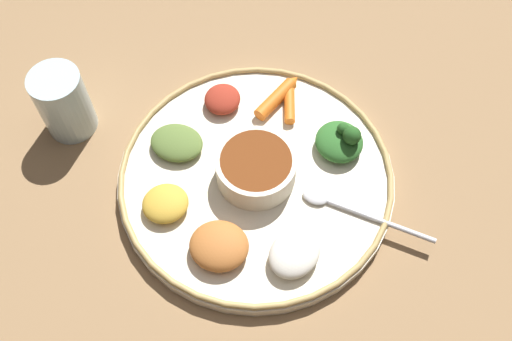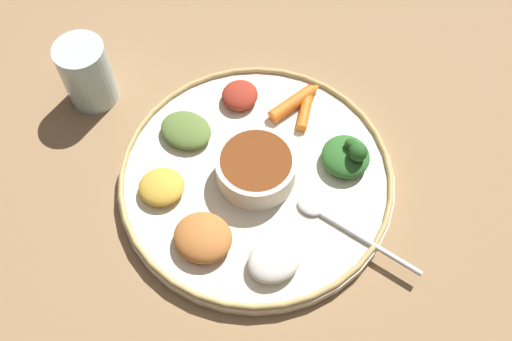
% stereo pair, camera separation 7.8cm
% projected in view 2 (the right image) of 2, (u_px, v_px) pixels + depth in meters
% --- Properties ---
extents(ground_plane, '(2.40, 2.40, 0.00)m').
position_uv_depth(ground_plane, '(256.00, 183.00, 0.81)').
color(ground_plane, olive).
extents(platter, '(0.37, 0.37, 0.02)m').
position_uv_depth(platter, '(256.00, 179.00, 0.80)').
color(platter, beige).
rests_on(platter, ground_plane).
extents(platter_rim, '(0.37, 0.37, 0.01)m').
position_uv_depth(platter_rim, '(256.00, 175.00, 0.79)').
color(platter_rim, tan).
rests_on(platter_rim, platter).
extents(center_bowl, '(0.11, 0.11, 0.04)m').
position_uv_depth(center_bowl, '(256.00, 167.00, 0.78)').
color(center_bowl, beige).
rests_on(center_bowl, platter).
extents(spoon, '(0.18, 0.02, 0.01)m').
position_uv_depth(spoon, '(339.00, 224.00, 0.76)').
color(spoon, silver).
rests_on(spoon, platter).
extents(greens_pile, '(0.09, 0.09, 0.05)m').
position_uv_depth(greens_pile, '(347.00, 156.00, 0.79)').
color(greens_pile, '#2D6628').
rests_on(greens_pile, platter).
extents(carrot_near_spoon, '(0.04, 0.07, 0.02)m').
position_uv_depth(carrot_near_spoon, '(306.00, 108.00, 0.84)').
color(carrot_near_spoon, orange).
rests_on(carrot_near_spoon, platter).
extents(carrot_outer, '(0.04, 0.09, 0.02)m').
position_uv_depth(carrot_outer, '(295.00, 101.00, 0.85)').
color(carrot_outer, orange).
rests_on(carrot_outer, platter).
extents(mound_collards, '(0.08, 0.07, 0.02)m').
position_uv_depth(mound_collards, '(186.00, 130.00, 0.82)').
color(mound_collards, '#567033').
rests_on(mound_collards, platter).
extents(mound_chickpea, '(0.09, 0.08, 0.03)m').
position_uv_depth(mound_chickpea, '(203.00, 237.00, 0.74)').
color(mound_chickpea, '#B2662D').
rests_on(mound_chickpea, platter).
extents(mound_rice_white, '(0.08, 0.08, 0.03)m').
position_uv_depth(mound_rice_white, '(275.00, 259.00, 0.72)').
color(mound_rice_white, silver).
rests_on(mound_rice_white, platter).
extents(mound_lentil_yellow, '(0.08, 0.08, 0.02)m').
position_uv_depth(mound_lentil_yellow, '(161.00, 187.00, 0.78)').
color(mound_lentil_yellow, gold).
rests_on(mound_lentil_yellow, platter).
extents(mound_beet, '(0.05, 0.05, 0.02)m').
position_uv_depth(mound_beet, '(240.00, 95.00, 0.85)').
color(mound_beet, maroon).
rests_on(mound_beet, platter).
extents(drinking_glass, '(0.07, 0.07, 0.10)m').
position_uv_depth(drinking_glass, '(88.00, 77.00, 0.85)').
color(drinking_glass, silver).
rests_on(drinking_glass, ground_plane).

